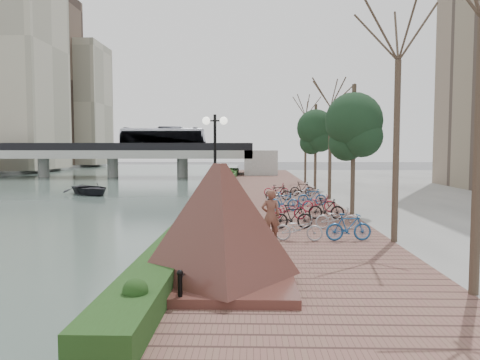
{
  "coord_description": "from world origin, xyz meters",
  "views": [
    {
      "loc": [
        2.91,
        -14.64,
        3.86
      ],
      "look_at": [
        2.23,
        11.97,
        2.0
      ],
      "focal_mm": 35.0,
      "sensor_mm": 36.0,
      "label": 1
    }
  ],
  "objects_px": {
    "granite_monument": "(220,224)",
    "motorcycle": "(254,237)",
    "boat": "(90,189)",
    "pedestrian": "(271,216)",
    "lamppost": "(215,147)"
  },
  "relations": [
    {
      "from": "granite_monument",
      "to": "pedestrian",
      "type": "relative_size",
      "value": 2.46
    },
    {
      "from": "lamppost",
      "to": "pedestrian",
      "type": "distance_m",
      "value": 3.96
    },
    {
      "from": "lamppost",
      "to": "motorcycle",
      "type": "height_order",
      "value": "lamppost"
    },
    {
      "from": "pedestrian",
      "to": "granite_monument",
      "type": "bearing_deg",
      "value": 66.59
    },
    {
      "from": "motorcycle",
      "to": "pedestrian",
      "type": "relative_size",
      "value": 0.76
    },
    {
      "from": "motorcycle",
      "to": "boat",
      "type": "relative_size",
      "value": 0.31
    },
    {
      "from": "granite_monument",
      "to": "motorcycle",
      "type": "height_order",
      "value": "granite_monument"
    },
    {
      "from": "granite_monument",
      "to": "pedestrian",
      "type": "bearing_deg",
      "value": 74.68
    },
    {
      "from": "pedestrian",
      "to": "lamppost",
      "type": "bearing_deg",
      "value": -54.13
    },
    {
      "from": "motorcycle",
      "to": "pedestrian",
      "type": "bearing_deg",
      "value": 41.85
    },
    {
      "from": "lamppost",
      "to": "motorcycle",
      "type": "bearing_deg",
      "value": -67.09
    },
    {
      "from": "pedestrian",
      "to": "boat",
      "type": "xyz_separation_m",
      "value": [
        -13.85,
        21.05,
        -0.93
      ]
    },
    {
      "from": "motorcycle",
      "to": "boat",
      "type": "height_order",
      "value": "motorcycle"
    },
    {
      "from": "granite_monument",
      "to": "boat",
      "type": "height_order",
      "value": "granite_monument"
    },
    {
      "from": "granite_monument",
      "to": "boat",
      "type": "relative_size",
      "value": 1.0
    }
  ]
}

